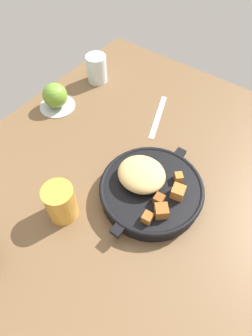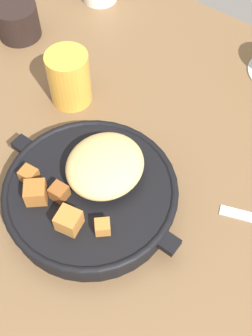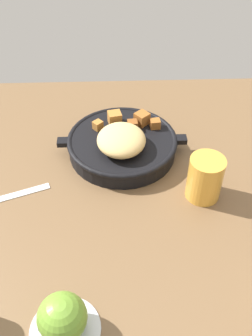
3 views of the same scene
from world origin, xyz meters
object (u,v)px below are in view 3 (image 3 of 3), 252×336
(cast_iron_skillet, at_px, (122,143))
(butter_knife, at_px, (4,198))
(juice_glass_amber, at_px, (205,178))
(red_apple, at_px, (62,317))

(cast_iron_skillet, bearing_deg, butter_knife, 28.25)
(cast_iron_skillet, xyz_separation_m, butter_knife, (0.25, 0.13, -0.03))
(cast_iron_skillet, xyz_separation_m, juice_glass_amber, (-0.16, 0.14, 0.02))
(cast_iron_skillet, relative_size, juice_glass_amber, 3.09)
(butter_knife, distance_m, juice_glass_amber, 0.41)
(cast_iron_skillet, distance_m, butter_knife, 0.28)
(juice_glass_amber, bearing_deg, cast_iron_skillet, -40.33)
(cast_iron_skillet, height_order, red_apple, cast_iron_skillet)
(red_apple, bearing_deg, cast_iron_skillet, -103.65)
(red_apple, height_order, juice_glass_amber, juice_glass_amber)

